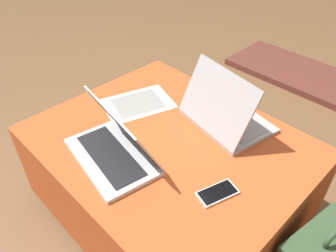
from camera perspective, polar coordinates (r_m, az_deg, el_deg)
name	(u,v)px	position (r m, az deg, el deg)	size (l,w,h in m)	color
ground_plane	(169,209)	(1.59, 0.09, -14.23)	(14.00, 14.00, 0.00)	brown
ottoman	(169,177)	(1.42, 0.10, -8.93)	(1.02, 0.83, 0.43)	maroon
laptop_near	(116,147)	(1.19, -9.10, -3.57)	(0.39, 0.28, 0.21)	silver
laptop_far	(224,114)	(1.33, 9.76, 2.11)	(0.38, 0.31, 0.25)	#B7B7BC
cell_phone	(217,193)	(1.09, 8.61, -11.46)	(0.10, 0.14, 0.01)	white
paper_sheet	(138,103)	(1.47, -5.24, 3.94)	(0.29, 0.35, 0.00)	silver
fireplace_hearth	(322,82)	(2.65, 25.29, 6.87)	(1.40, 0.50, 0.04)	brown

